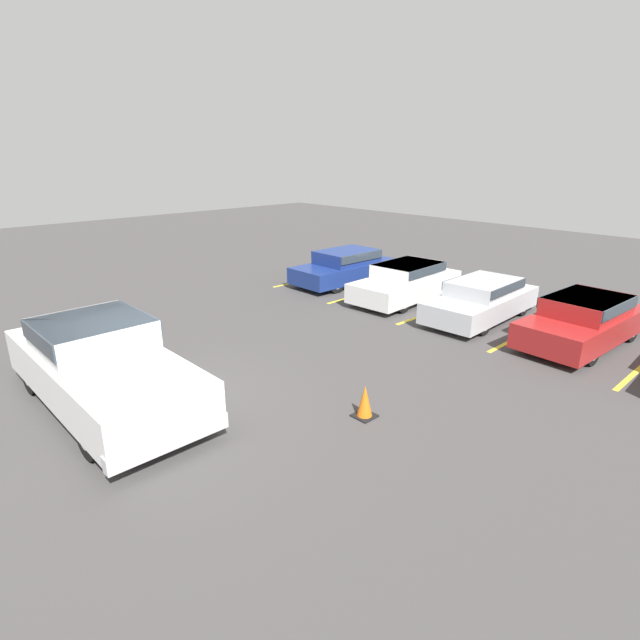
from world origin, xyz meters
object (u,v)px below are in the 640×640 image
at_px(parked_sedan_c, 482,299).
at_px(parked_sedan_d, 584,319).
at_px(pickup_truck, 103,365).
at_px(traffic_cone, 365,402).
at_px(parked_sedan_b, 406,281).
at_px(parked_sedan_a, 346,266).

distance_m(parked_sedan_c, parked_sedan_d, 2.91).
bearing_deg(pickup_truck, parked_sedan_d, 63.40).
bearing_deg(traffic_cone, pickup_truck, -138.27).
bearing_deg(parked_sedan_d, traffic_cone, -7.54).
bearing_deg(parked_sedan_b, parked_sedan_c, 87.27).
relative_size(parked_sedan_a, parked_sedan_d, 1.00).
height_order(pickup_truck, parked_sedan_d, pickup_truck).
relative_size(parked_sedan_a, parked_sedan_b, 0.98).
height_order(parked_sedan_a, parked_sedan_b, parked_sedan_a).
bearing_deg(traffic_cone, parked_sedan_b, 122.20).
xyz_separation_m(parked_sedan_a, parked_sedan_c, (5.87, -0.16, -0.04)).
relative_size(parked_sedan_c, traffic_cone, 6.63).
relative_size(parked_sedan_a, parked_sedan_c, 1.00).
bearing_deg(parked_sedan_c, parked_sedan_d, 88.73).
xyz_separation_m(parked_sedan_a, traffic_cone, (7.45, -7.18, -0.37)).
xyz_separation_m(parked_sedan_a, parked_sedan_d, (8.78, -0.12, 0.00)).
distance_m(pickup_truck, traffic_cone, 5.17).
height_order(pickup_truck, parked_sedan_c, pickup_truck).
xyz_separation_m(parked_sedan_c, parked_sedan_d, (2.90, 0.04, 0.04)).
height_order(parked_sedan_d, traffic_cone, parked_sedan_d).
relative_size(pickup_truck, parked_sedan_a, 1.27).
height_order(pickup_truck, parked_sedan_b, pickup_truck).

